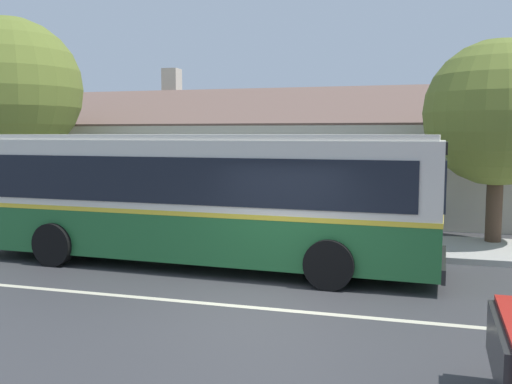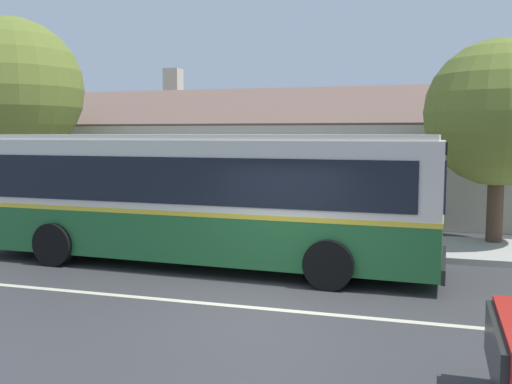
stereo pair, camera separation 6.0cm
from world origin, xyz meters
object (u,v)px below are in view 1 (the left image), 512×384
(street_tree_secondary, at_px, (6,94))
(transit_bus, at_px, (196,195))
(bench_by_building, at_px, (79,213))
(street_tree_primary, at_px, (498,113))

(street_tree_secondary, bearing_deg, transit_bus, -24.55)
(bench_by_building, bearing_deg, transit_bus, -30.86)
(transit_bus, height_order, street_tree_primary, street_tree_primary)
(transit_bus, bearing_deg, bench_by_building, 149.14)
(transit_bus, relative_size, street_tree_secondary, 1.63)
(bench_by_building, relative_size, street_tree_primary, 0.32)
(transit_bus, xyz_separation_m, bench_by_building, (-5.22, 3.12, -1.06))
(street_tree_secondary, bearing_deg, street_tree_primary, 1.11)
(transit_bus, distance_m, street_tree_primary, 8.26)
(bench_by_building, bearing_deg, street_tree_secondary, 167.59)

